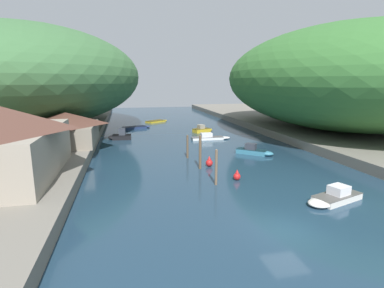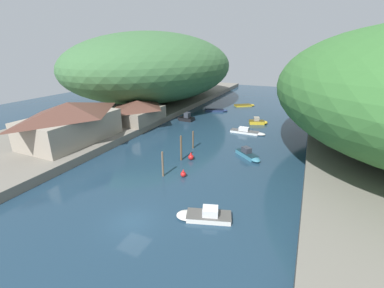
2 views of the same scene
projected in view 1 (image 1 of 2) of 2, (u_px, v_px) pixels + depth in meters
water_surface at (189, 140)px, 47.61m from camera, size 130.00×130.00×0.00m
left_bank at (16, 144)px, 42.16m from camera, size 22.00×120.00×1.18m
right_bank at (326, 131)px, 52.81m from camera, size 22.00×120.00×1.18m
hillside_left at (33, 77)px, 55.21m from camera, size 38.47×53.86×17.71m
hillside_right at (341, 78)px, 50.13m from camera, size 35.58×49.81×17.07m
waterfront_building at (2, 141)px, 24.84m from camera, size 8.86×14.95×6.05m
boathouse_shed at (67, 128)px, 38.67m from camera, size 7.71×10.52×4.12m
boat_far_right_bank at (203, 130)px, 55.31m from camera, size 4.10×2.79×1.44m
boat_small_dinghy at (255, 151)px, 38.31m from camera, size 4.46×4.09×1.38m
boat_cabin_cruiser at (138, 127)px, 59.71m from camera, size 5.93×3.82×0.48m
boat_open_rowboat at (333, 197)px, 23.11m from camera, size 5.34×3.15×1.21m
boat_mid_channel at (158, 121)px, 69.52m from camera, size 5.69×4.96×0.40m
boat_red_skiff at (211, 137)px, 48.33m from camera, size 6.42×1.71×1.08m
boat_yellow_tender at (120, 136)px, 48.43m from camera, size 3.75×2.15×1.79m
mooring_post_nearest at (216, 167)px, 26.69m from camera, size 0.24×0.24×3.30m
mooring_post_second at (200, 152)px, 31.65m from camera, size 0.28×0.28×3.66m
mooring_post_middle at (187, 146)px, 36.30m from camera, size 0.25×0.25×2.87m
channel_buoy_near at (209, 162)px, 32.82m from camera, size 0.78×0.78×1.17m
channel_buoy_far at (237, 176)px, 28.28m from camera, size 0.68×0.68×1.02m
person_on_quay at (39, 181)px, 21.40m from camera, size 0.31×0.42×1.69m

